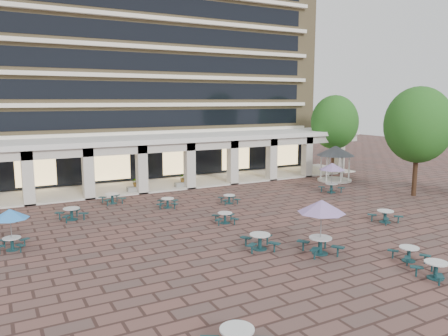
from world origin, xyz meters
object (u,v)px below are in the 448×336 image
Objects in this scene: planter_left at (136,186)px; planter_right at (183,182)px; picnic_table_2 at (409,253)px; gazebo at (335,155)px.

planter_left is 4.18m from planter_right.
planter_left is at bearing 180.00° from planter_right.
planter_right reaches higher than picnic_table_2.
planter_left is 1.00× the size of planter_right.
gazebo is (11.26, 17.48, 2.07)m from picnic_table_2.
planter_left is (-6.77, 21.13, 0.15)m from picnic_table_2.
planter_right is (4.18, -0.00, -0.01)m from planter_left.
gazebo reaches higher than picnic_table_2.
picnic_table_2 is 20.90m from gazebo.
planter_right is at bearing -0.00° from planter_left.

